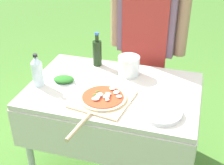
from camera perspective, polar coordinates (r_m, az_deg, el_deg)
name	(u,v)px	position (r m, az deg, el deg)	size (l,w,h in m)	color
prep_table	(113,101)	(2.12, 0.22, -3.37)	(1.14, 0.77, 0.78)	beige
person_cook	(148,33)	(2.47, 6.55, 9.06)	(0.61, 0.24, 1.64)	#4C4C51
pizza_on_peel	(102,99)	(1.93, -1.83, -3.10)	(0.38, 0.61, 0.05)	#D1B27F
oil_bottle	(97,52)	(2.32, -2.72, 5.52)	(0.07, 0.07, 0.26)	black
water_bottle	(37,71)	(2.11, -13.52, 2.07)	(0.07, 0.07, 0.23)	silver
herb_container	(64,80)	(2.15, -8.80, 0.53)	(0.18, 0.15, 0.04)	silver
mixing_tub	(129,66)	(2.20, 3.09, 3.11)	(0.15, 0.15, 0.14)	silver
plate_stack	(160,112)	(1.84, 8.86, -5.42)	(0.25, 0.25, 0.02)	white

